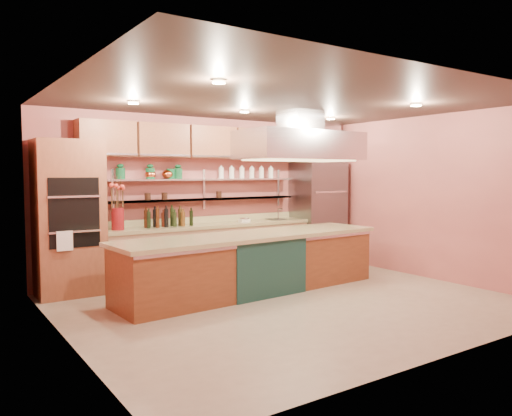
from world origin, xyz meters
TOP-DOWN VIEW (x-y plane):
  - floor at (0.00, 0.00)m, footprint 6.00×5.00m
  - ceiling at (0.00, 0.00)m, footprint 6.00×5.00m
  - wall_back at (0.00, 2.50)m, footprint 6.00×0.04m
  - wall_front at (0.00, -2.50)m, footprint 6.00×0.04m
  - wall_left at (-3.00, 0.00)m, footprint 0.04×5.00m
  - wall_right at (3.00, 0.00)m, footprint 0.04×5.00m
  - oven_stack at (-2.45, 2.18)m, footprint 0.95×0.64m
  - refrigerator at (2.35, 2.14)m, footprint 0.95×0.72m
  - back_counter at (-0.05, 2.20)m, footprint 3.84×0.64m
  - wall_shelf_lower at (-0.05, 2.37)m, footprint 3.60×0.26m
  - wall_shelf_upper at (-0.05, 2.37)m, footprint 3.60×0.26m
  - upper_cabinets at (0.00, 2.32)m, footprint 4.60×0.36m
  - range_hood at (0.81, 0.82)m, footprint 2.00×1.00m
  - ceiling_downlights at (0.00, 0.20)m, footprint 4.00×2.80m
  - island at (-0.09, 0.82)m, footprint 4.33×1.20m
  - flower_vase at (-1.73, 2.15)m, footprint 0.22×0.22m
  - oil_bottle_cluster at (-0.87, 2.15)m, footprint 0.91×0.42m
  - kitchen_scale at (0.60, 2.15)m, footprint 0.19×0.15m
  - bar_faucet at (1.44, 2.25)m, footprint 0.03×0.03m
  - copper_kettle at (-0.79, 2.37)m, footprint 0.25×0.25m
  - green_canister at (-0.73, 2.37)m, footprint 0.16×0.16m

SIDE VIEW (x-z plane):
  - floor at x=0.00m, z-range -0.02..0.00m
  - island at x=-0.09m, z-range 0.00..0.89m
  - back_counter at x=-0.05m, z-range 0.00..0.93m
  - kitchen_scale at x=0.60m, z-range 0.93..1.03m
  - bar_faucet at x=1.44m, z-range 0.93..1.13m
  - refrigerator at x=2.35m, z-range 0.00..2.10m
  - oil_bottle_cluster at x=-0.87m, z-range 0.93..1.21m
  - flower_vase at x=-1.73m, z-range 0.93..1.27m
  - oven_stack at x=-2.45m, z-range 0.00..2.30m
  - wall_shelf_lower at x=-0.05m, z-range 1.34..1.36m
  - wall_back at x=0.00m, z-range 0.00..2.80m
  - wall_front at x=0.00m, z-range 0.00..2.80m
  - wall_left at x=-3.00m, z-range 0.00..2.80m
  - wall_right at x=3.00m, z-range 0.00..2.80m
  - wall_shelf_upper at x=-0.05m, z-range 1.69..1.71m
  - copper_kettle at x=-0.79m, z-range 1.71..1.87m
  - green_canister at x=-0.73m, z-range 1.71..1.88m
  - range_hood at x=0.81m, z-range 2.02..2.48m
  - upper_cabinets at x=0.00m, z-range 2.08..2.62m
  - ceiling_downlights at x=0.00m, z-range 2.76..2.78m
  - ceiling at x=0.00m, z-range 2.79..2.81m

